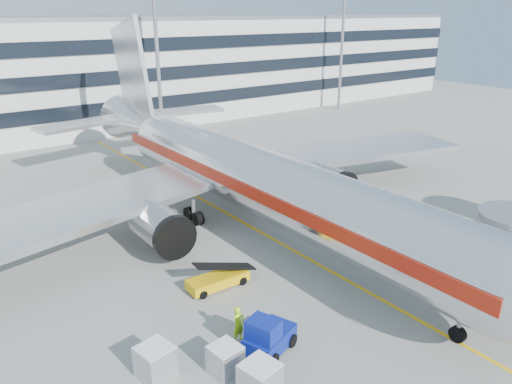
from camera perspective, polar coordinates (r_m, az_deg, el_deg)
ground at (r=33.31m, az=10.19°, el=-9.81°), size 180.00×180.00×0.00m
lead_in_line at (r=39.95m, az=-0.23°, el=-4.19°), size 0.25×70.00×0.01m
main_jet at (r=39.73m, az=-1.71°, el=2.21°), size 50.95×48.70×16.06m
terminal at (r=80.70m, az=-21.42°, el=12.61°), size 150.00×24.25×15.60m
light_mast_centre at (r=68.11m, az=-11.45°, el=18.41°), size 2.40×1.20×25.45m
light_mast_east at (r=88.36m, az=9.95°, el=18.79°), size 2.40×1.20×25.45m
belt_loader at (r=31.82m, az=-4.38°, el=-9.89°), size 4.17×1.62×1.98m
baggage_tug at (r=26.16m, az=1.35°, el=-16.24°), size 3.23×2.59×2.13m
cargo_container_left at (r=25.14m, az=-3.54°, el=-18.57°), size 1.52×1.52×1.46m
cargo_container_right at (r=25.30m, az=-11.42°, el=-18.47°), size 1.77×1.77×1.63m
cargo_container_front at (r=23.90m, az=0.46°, el=-20.66°), size 1.80×1.80×1.64m
ramp_worker at (r=26.89m, az=-2.01°, el=-14.89°), size 0.85×0.67×2.04m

